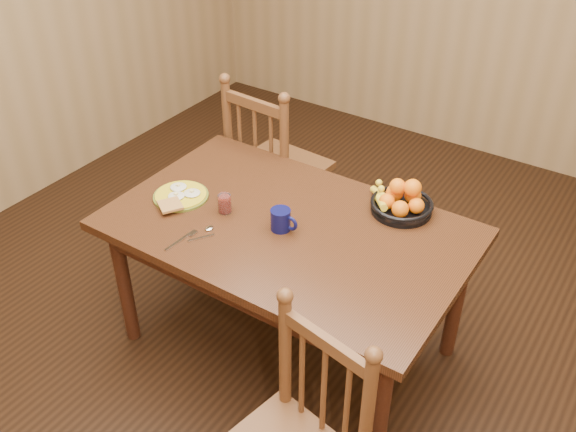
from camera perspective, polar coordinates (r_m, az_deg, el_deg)
The scene contains 9 objects.
room at distance 2.56m, azimuth -0.00°, elevation 10.10°, with size 4.52×5.02×2.72m.
dining_table at distance 2.92m, azimuth -0.00°, elevation -2.17°, with size 1.60×1.00×0.75m.
chair_far at distance 3.73m, azimuth -1.20°, elevation 4.32°, with size 0.52×0.50×1.08m.
breakfast_plate at distance 3.09m, azimuth -9.55°, elevation 1.79°, with size 0.26×0.31×0.04m.
fork at distance 2.82m, azimuth -9.36°, elevation -2.03°, with size 0.04×0.18×0.00m.
spoon at distance 2.85m, azimuth -7.26°, elevation -1.36°, with size 0.07×0.15×0.01m.
coffee_mug at distance 2.81m, azimuth -0.58°, elevation -0.33°, with size 0.13×0.09×0.10m.
juice_glass at distance 2.95m, azimuth -5.65°, elevation 1.07°, with size 0.06×0.06×0.09m.
fruit_bowl at distance 2.98m, azimuth 10.02°, elevation 1.29°, with size 0.32×0.29×0.17m.
Camera 1 is at (1.29, -1.93, 2.44)m, focal length 40.00 mm.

